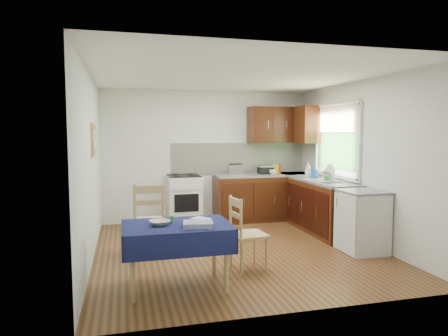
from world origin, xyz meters
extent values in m
plane|color=#462512|center=(0.00, 0.00, 0.00)|extent=(4.20, 4.20, 0.00)
cube|color=white|center=(0.00, 0.00, 2.50)|extent=(4.00, 4.20, 0.02)
cube|color=silver|center=(0.00, 2.10, 1.25)|extent=(4.00, 0.02, 2.50)
cube|color=silver|center=(0.00, -2.10, 1.25)|extent=(4.00, 0.02, 2.50)
cube|color=white|center=(-2.00, 0.00, 1.25)|extent=(0.02, 4.20, 2.50)
cube|color=silver|center=(2.00, 0.00, 1.25)|extent=(0.02, 4.20, 2.50)
cube|color=black|center=(1.05, 1.80, 0.43)|extent=(1.90, 0.60, 0.86)
cube|color=black|center=(1.70, 0.65, 0.43)|extent=(0.60, 1.70, 0.86)
cube|color=slate|center=(1.05, 1.80, 0.88)|extent=(1.90, 0.60, 0.04)
cube|color=slate|center=(1.70, 0.65, 0.88)|extent=(0.60, 1.70, 0.04)
cube|color=slate|center=(1.70, 1.80, 0.88)|extent=(0.60, 0.60, 0.04)
cube|color=silver|center=(0.65, 2.08, 1.20)|extent=(2.70, 0.02, 0.60)
cube|color=black|center=(1.40, 1.93, 1.85)|extent=(1.20, 0.35, 0.70)
cube|color=black|center=(1.82, 1.50, 1.85)|extent=(0.35, 0.50, 0.70)
cube|color=silver|center=(-0.50, 1.80, 0.45)|extent=(0.60, 0.60, 0.90)
cube|color=black|center=(-0.50, 1.80, 0.91)|extent=(0.58, 0.58, 0.02)
cube|color=black|center=(-0.50, 1.50, 0.45)|extent=(0.44, 0.01, 0.32)
cube|color=#285222|center=(1.99, 0.70, 1.50)|extent=(0.01, 1.40, 0.85)
cube|color=silver|center=(1.97, 0.70, 2.15)|extent=(0.04, 1.48, 0.06)
cube|color=silver|center=(1.97, 0.70, 0.95)|extent=(0.04, 1.48, 0.06)
cube|color=#CDAD8E|center=(1.96, 0.70, 1.93)|extent=(0.02, 1.36, 0.44)
cube|color=silver|center=(1.70, -0.55, 0.42)|extent=(0.55, 0.58, 0.85)
cube|color=slate|center=(1.70, -0.55, 0.87)|extent=(0.58, 0.60, 0.03)
cube|color=tan|center=(-1.98, 0.30, 1.60)|extent=(0.02, 0.62, 0.47)
cube|color=olive|center=(-1.96, 0.30, 1.60)|extent=(0.01, 0.56, 0.41)
cube|color=white|center=(-1.95, 0.22, 1.62)|extent=(0.00, 0.18, 0.24)
cube|color=white|center=(-1.95, 0.42, 1.50)|extent=(0.00, 0.15, 0.20)
cube|color=#0E0F3B|center=(-1.03, -1.20, 0.69)|extent=(1.13, 0.75, 0.03)
cube|color=#0E0F3B|center=(-1.03, -1.59, 0.58)|extent=(1.17, 0.02, 0.26)
cube|color=#0E0F3B|center=(-1.03, -0.82, 0.58)|extent=(1.17, 0.02, 0.26)
cube|color=#0E0F3B|center=(-1.60, -1.20, 0.58)|extent=(0.02, 0.79, 0.26)
cube|color=#0E0F3B|center=(-0.45, -1.20, 0.58)|extent=(0.02, 0.79, 0.26)
cylinder|color=tan|center=(-1.51, -1.50, 0.34)|extent=(0.05, 0.05, 0.68)
cylinder|color=tan|center=(-0.54, -1.50, 0.34)|extent=(0.05, 0.05, 0.68)
cylinder|color=tan|center=(-1.51, -0.91, 0.34)|extent=(0.05, 0.05, 0.68)
cylinder|color=tan|center=(-0.54, -0.91, 0.34)|extent=(0.05, 0.05, 0.68)
cube|color=tan|center=(-1.25, 0.01, 0.49)|extent=(0.47, 0.47, 0.04)
cube|color=tan|center=(-1.26, -0.18, 0.87)|extent=(0.41, 0.04, 0.33)
cylinder|color=tan|center=(-1.06, 0.19, 0.24)|extent=(0.04, 0.04, 0.49)
cylinder|color=tan|center=(-1.43, 0.20, 0.24)|extent=(0.04, 0.04, 0.49)
cylinder|color=tan|center=(-1.07, -0.18, 0.24)|extent=(0.04, 0.04, 0.49)
cylinder|color=tan|center=(-1.44, -0.17, 0.24)|extent=(0.04, 0.04, 0.49)
cube|color=tan|center=(-0.09, -0.85, 0.44)|extent=(0.45, 0.45, 0.04)
cube|color=tan|center=(-0.27, -0.87, 0.78)|extent=(0.07, 0.37, 0.29)
cylinder|color=tan|center=(0.09, -0.99, 0.22)|extent=(0.03, 0.03, 0.44)
cylinder|color=tan|center=(0.05, -0.66, 0.22)|extent=(0.03, 0.03, 0.44)
cylinder|color=tan|center=(-0.24, -1.03, 0.22)|extent=(0.03, 0.03, 0.44)
cylinder|color=tan|center=(-0.28, -0.70, 0.22)|extent=(0.03, 0.03, 0.44)
cube|color=#B4B4B9|center=(0.49, 1.79, 1.00)|extent=(0.28, 0.17, 0.20)
cube|color=black|center=(0.49, 1.79, 1.11)|extent=(0.24, 0.02, 0.02)
cube|color=black|center=(1.10, 1.81, 0.96)|extent=(0.27, 0.23, 0.13)
cube|color=#B4B4B9|center=(1.10, 1.81, 1.04)|extent=(0.27, 0.23, 0.03)
cylinder|color=#AF210E|center=(1.36, 1.71, 1.00)|extent=(0.05, 0.05, 0.21)
cube|color=yellow|center=(1.33, 1.89, 0.99)|extent=(0.15, 0.11, 0.18)
cube|color=#939398|center=(1.65, 0.38, 0.91)|extent=(0.37, 0.28, 0.02)
cylinder|color=silver|center=(1.65, 0.38, 0.99)|extent=(0.05, 0.18, 0.18)
cylinder|color=silver|center=(1.72, 0.44, 1.01)|extent=(0.17, 0.17, 0.21)
sphere|color=silver|center=(1.72, 0.44, 1.13)|extent=(0.11, 0.11, 0.11)
imported|color=silver|center=(1.19, 1.66, 0.95)|extent=(0.16, 0.16, 0.10)
imported|color=silver|center=(1.64, 1.08, 1.03)|extent=(0.13, 0.13, 0.27)
imported|color=blue|center=(1.70, 0.94, 1.00)|extent=(0.13, 0.13, 0.20)
imported|color=green|center=(1.69, 0.41, 0.99)|extent=(0.19, 0.19, 0.18)
imported|color=beige|center=(-1.21, -1.20, 0.73)|extent=(0.28, 0.28, 0.05)
imported|color=white|center=(-0.79, -1.08, 0.71)|extent=(0.24, 0.25, 0.02)
cylinder|color=#248632|center=(-1.07, -1.12, 0.75)|extent=(0.04, 0.04, 0.08)
cube|color=navy|center=(-0.82, -1.38, 0.73)|extent=(0.34, 0.29, 0.06)
camera|label=1|loc=(-1.57, -5.47, 1.70)|focal=32.00mm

